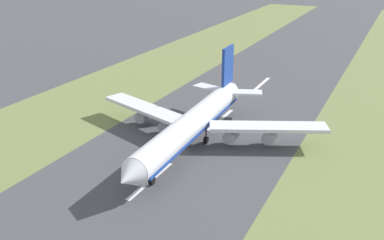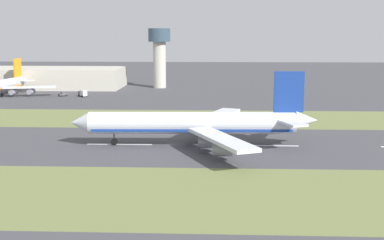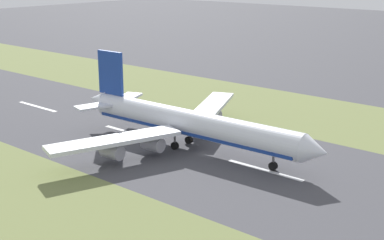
% 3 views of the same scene
% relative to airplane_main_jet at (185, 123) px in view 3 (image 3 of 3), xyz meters
% --- Properties ---
extents(ground_plane, '(800.00, 800.00, 0.00)m').
position_rel_airplane_main_jet_xyz_m(ground_plane, '(0.33, 6.65, -6.02)').
color(ground_plane, '#424247').
extents(grass_median_west, '(40.00, 600.00, 0.01)m').
position_rel_airplane_main_jet_xyz_m(grass_median_west, '(-44.67, 6.65, -6.02)').
color(grass_median_west, olive).
rests_on(grass_median_west, ground).
extents(grass_median_east, '(40.00, 600.00, 0.01)m').
position_rel_airplane_main_jet_xyz_m(grass_median_east, '(45.33, 6.65, -6.02)').
color(grass_median_east, olive).
rests_on(grass_median_east, ground).
extents(centreline_dash_near, '(1.20, 18.00, 0.01)m').
position_rel_airplane_main_jet_xyz_m(centreline_dash_near, '(0.33, -58.10, -6.01)').
color(centreline_dash_near, silver).
rests_on(centreline_dash_near, ground).
extents(centreline_dash_mid, '(1.20, 18.00, 0.01)m').
position_rel_airplane_main_jet_xyz_m(centreline_dash_mid, '(0.33, -18.10, -6.01)').
color(centreline_dash_mid, silver).
rests_on(centreline_dash_mid, ground).
extents(centreline_dash_far, '(1.20, 18.00, 0.01)m').
position_rel_airplane_main_jet_xyz_m(centreline_dash_far, '(0.33, 21.90, -6.01)').
color(centreline_dash_far, silver).
rests_on(centreline_dash_far, ground).
extents(airplane_main_jet, '(64.10, 67.15, 20.20)m').
position_rel_airplane_main_jet_xyz_m(airplane_main_jet, '(0.00, 0.00, 0.00)').
color(airplane_main_jet, silver).
rests_on(airplane_main_jet, ground).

